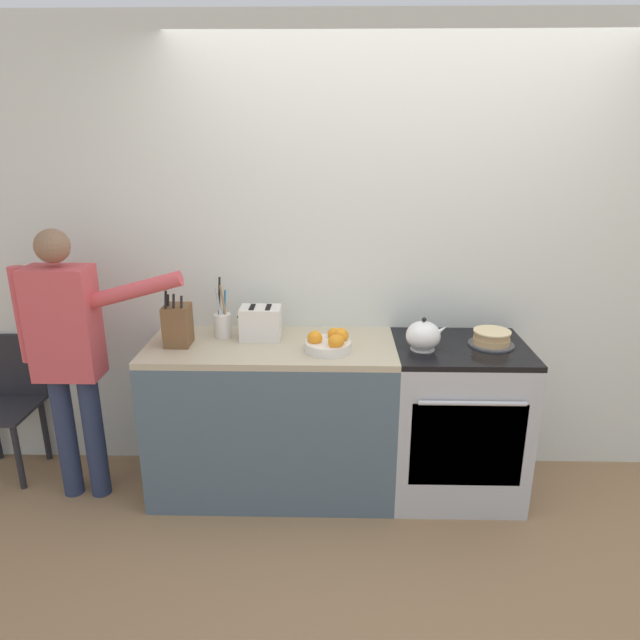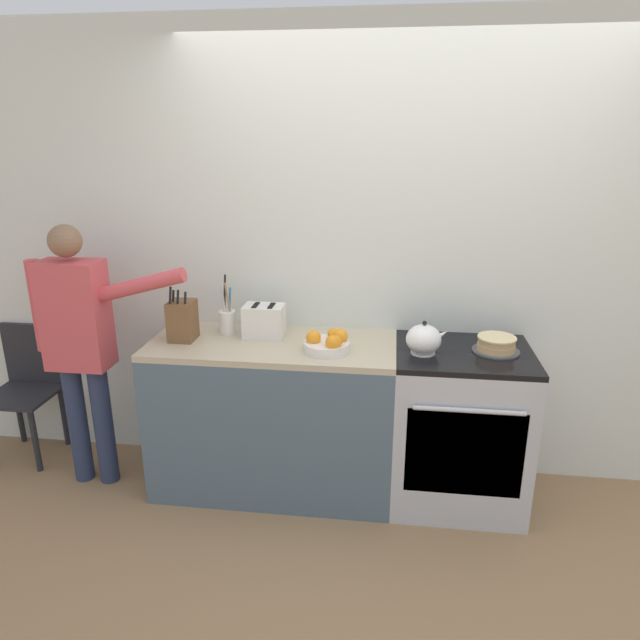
# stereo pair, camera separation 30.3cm
# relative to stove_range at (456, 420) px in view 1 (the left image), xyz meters

# --- Properties ---
(ground_plane) EXTENTS (16.00, 16.00, 0.00)m
(ground_plane) POSITION_rel_stove_range_xyz_m (-0.34, -0.30, -0.45)
(ground_plane) COLOR #93704C
(wall_back) EXTENTS (8.00, 0.04, 2.60)m
(wall_back) POSITION_rel_stove_range_xyz_m (-0.34, 0.32, 0.85)
(wall_back) COLOR silver
(wall_back) RESTS_ON ground_plane
(counter_cabinet) EXTENTS (1.36, 0.60, 0.90)m
(counter_cabinet) POSITION_rel_stove_range_xyz_m (-1.04, 0.00, -0.00)
(counter_cabinet) COLOR #4C6070
(counter_cabinet) RESTS_ON ground_plane
(stove_range) EXTENTS (0.72, 0.63, 0.90)m
(stove_range) POSITION_rel_stove_range_xyz_m (0.00, 0.00, 0.00)
(stove_range) COLOR #B7BABF
(stove_range) RESTS_ON ground_plane
(layer_cake) EXTENTS (0.24, 0.24, 0.08)m
(layer_cake) POSITION_rel_stove_range_xyz_m (0.16, 0.01, 0.49)
(layer_cake) COLOR #4C4C51
(layer_cake) RESTS_ON stove_range
(tea_kettle) EXTENTS (0.22, 0.18, 0.18)m
(tea_kettle) POSITION_rel_stove_range_xyz_m (-0.22, -0.06, 0.53)
(tea_kettle) COLOR white
(tea_kettle) RESTS_ON stove_range
(knife_block) EXTENTS (0.13, 0.16, 0.31)m
(knife_block) POSITION_rel_stove_range_xyz_m (-1.54, -0.02, 0.56)
(knife_block) COLOR brown
(knife_block) RESTS_ON counter_cabinet
(utensil_crock) EXTENTS (0.10, 0.10, 0.34)m
(utensil_crock) POSITION_rel_stove_range_xyz_m (-1.32, 0.12, 0.53)
(utensil_crock) COLOR silver
(utensil_crock) RESTS_ON counter_cabinet
(fruit_bowl) EXTENTS (0.24, 0.24, 0.12)m
(fruit_bowl) POSITION_rel_stove_range_xyz_m (-0.72, -0.09, 0.49)
(fruit_bowl) COLOR silver
(fruit_bowl) RESTS_ON counter_cabinet
(toaster) EXTENTS (0.24, 0.16, 0.19)m
(toaster) POSITION_rel_stove_range_xyz_m (-1.10, 0.09, 0.54)
(toaster) COLOR silver
(toaster) RESTS_ON counter_cabinet
(person_baker) EXTENTS (0.90, 0.20, 1.54)m
(person_baker) POSITION_rel_stove_range_xyz_m (-2.11, -0.09, 0.47)
(person_baker) COLOR #283351
(person_baker) RESTS_ON ground_plane
(dining_chair) EXTENTS (0.40, 0.40, 0.84)m
(dining_chair) POSITION_rel_stove_range_xyz_m (-2.68, 0.19, 0.03)
(dining_chair) COLOR #232328
(dining_chair) RESTS_ON ground_plane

